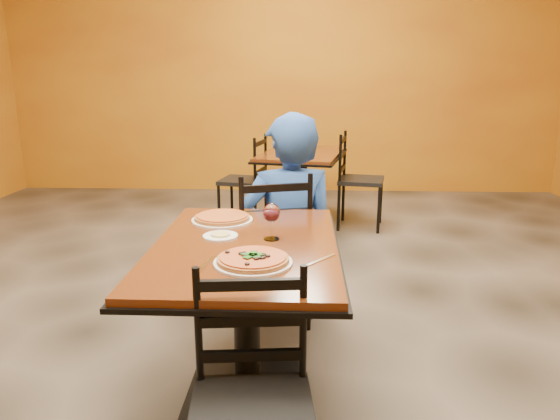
{
  "coord_description": "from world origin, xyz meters",
  "views": [
    {
      "loc": [
        0.24,
        -2.62,
        1.46
      ],
      "look_at": [
        0.14,
        -0.3,
        0.85
      ],
      "focal_mm": 32.59,
      "sensor_mm": 36.0,
      "label": 1
    }
  ],
  "objects_px": {
    "diner": "(289,214)",
    "pizza_main": "(253,259)",
    "table_main": "(246,284)",
    "table_second": "(302,172)",
    "side_plate": "(220,236)",
    "wine_glass": "(271,220)",
    "chair_main_far": "(269,247)",
    "chair_second_right": "(361,181)",
    "plate_main": "(253,263)",
    "pizza_far": "(222,217)",
    "chair_second_left": "(243,181)",
    "chair_main_near": "(252,415)",
    "plate_far": "(222,220)"
  },
  "relations": [
    {
      "from": "diner",
      "to": "pizza_main",
      "type": "relative_size",
      "value": 4.44
    },
    {
      "from": "table_main",
      "to": "table_second",
      "type": "xyz_separation_m",
      "value": [
        0.25,
        2.82,
        -0.01
      ]
    },
    {
      "from": "side_plate",
      "to": "wine_glass",
      "type": "height_order",
      "value": "wine_glass"
    },
    {
      "from": "chair_main_far",
      "to": "table_main",
      "type": "bearing_deg",
      "value": 70.32
    },
    {
      "from": "chair_second_right",
      "to": "pizza_main",
      "type": "bearing_deg",
      "value": 176.87
    },
    {
      "from": "diner",
      "to": "plate_main",
      "type": "distance_m",
      "value": 1.2
    },
    {
      "from": "table_main",
      "to": "table_second",
      "type": "distance_m",
      "value": 2.83
    },
    {
      "from": "chair_main_far",
      "to": "diner",
      "type": "bearing_deg",
      "value": -140.23
    },
    {
      "from": "pizza_far",
      "to": "chair_main_far",
      "type": "bearing_deg",
      "value": 63.29
    },
    {
      "from": "table_second",
      "to": "chair_main_far",
      "type": "relative_size",
      "value": 1.32
    },
    {
      "from": "chair_main_far",
      "to": "chair_second_left",
      "type": "height_order",
      "value": "chair_main_far"
    },
    {
      "from": "chair_second_left",
      "to": "table_second",
      "type": "bearing_deg",
      "value": 101.79
    },
    {
      "from": "table_main",
      "to": "wine_glass",
      "type": "relative_size",
      "value": 6.83
    },
    {
      "from": "plate_main",
      "to": "pizza_far",
      "type": "bearing_deg",
      "value": 109.55
    },
    {
      "from": "table_second",
      "to": "side_plate",
      "type": "relative_size",
      "value": 7.77
    },
    {
      "from": "table_second",
      "to": "chair_main_near",
      "type": "relative_size",
      "value": 1.44
    },
    {
      "from": "chair_main_far",
      "to": "pizza_far",
      "type": "height_order",
      "value": "chair_main_far"
    },
    {
      "from": "chair_second_right",
      "to": "plate_far",
      "type": "relative_size",
      "value": 3.03
    },
    {
      "from": "chair_main_near",
      "to": "chair_second_right",
      "type": "distance_m",
      "value": 3.64
    },
    {
      "from": "chair_main_near",
      "to": "pizza_main",
      "type": "xyz_separation_m",
      "value": [
        -0.04,
        0.49,
        0.34
      ]
    },
    {
      "from": "table_main",
      "to": "chair_second_left",
      "type": "distance_m",
      "value": 2.84
    },
    {
      "from": "chair_second_left",
      "to": "chair_main_near",
      "type": "bearing_deg",
      "value": 18.78
    },
    {
      "from": "table_main",
      "to": "chair_second_right",
      "type": "height_order",
      "value": "chair_second_right"
    },
    {
      "from": "chair_second_right",
      "to": "plate_far",
      "type": "bearing_deg",
      "value": 169.19
    },
    {
      "from": "chair_main_near",
      "to": "chair_second_right",
      "type": "xyz_separation_m",
      "value": [
        0.74,
        3.57,
        0.04
      ]
    },
    {
      "from": "chair_second_left",
      "to": "pizza_main",
      "type": "distance_m",
      "value": 3.11
    },
    {
      "from": "plate_far",
      "to": "chair_second_left",
      "type": "bearing_deg",
      "value": 94.28
    },
    {
      "from": "chair_second_right",
      "to": "plate_main",
      "type": "height_order",
      "value": "chair_second_right"
    },
    {
      "from": "plate_far",
      "to": "pizza_far",
      "type": "relative_size",
      "value": 1.11
    },
    {
      "from": "table_second",
      "to": "chair_second_right",
      "type": "relative_size",
      "value": 1.33
    },
    {
      "from": "chair_second_right",
      "to": "side_plate",
      "type": "xyz_separation_m",
      "value": [
        -0.96,
        -2.74,
        0.29
      ]
    },
    {
      "from": "pizza_main",
      "to": "chair_second_right",
      "type": "bearing_deg",
      "value": 75.84
    },
    {
      "from": "chair_main_near",
      "to": "wine_glass",
      "type": "height_order",
      "value": "wine_glass"
    },
    {
      "from": "chair_main_far",
      "to": "chair_second_left",
      "type": "distance_m",
      "value": 2.09
    },
    {
      "from": "plate_main",
      "to": "plate_far",
      "type": "relative_size",
      "value": 1.0
    },
    {
      "from": "table_main",
      "to": "chair_main_near",
      "type": "distance_m",
      "value": 0.76
    },
    {
      "from": "table_main",
      "to": "table_second",
      "type": "height_order",
      "value": "same"
    },
    {
      "from": "table_second",
      "to": "plate_far",
      "type": "bearing_deg",
      "value": -99.26
    },
    {
      "from": "chair_main_far",
      "to": "pizza_far",
      "type": "xyz_separation_m",
      "value": [
        -0.21,
        -0.42,
        0.3
      ]
    },
    {
      "from": "chair_main_near",
      "to": "diner",
      "type": "bearing_deg",
      "value": 81.88
    },
    {
      "from": "table_main",
      "to": "wine_glass",
      "type": "xyz_separation_m",
      "value": [
        0.11,
        0.06,
        0.28
      ]
    },
    {
      "from": "chair_main_near",
      "to": "chair_second_left",
      "type": "relative_size",
      "value": 0.95
    },
    {
      "from": "table_second",
      "to": "plate_far",
      "type": "height_order",
      "value": "plate_far"
    },
    {
      "from": "table_second",
      "to": "pizza_far",
      "type": "distance_m",
      "value": 2.51
    },
    {
      "from": "chair_main_far",
      "to": "chair_main_near",
      "type": "bearing_deg",
      "value": 76.0
    },
    {
      "from": "table_second",
      "to": "diner",
      "type": "relative_size",
      "value": 0.99
    },
    {
      "from": "chair_main_near",
      "to": "chair_main_far",
      "type": "relative_size",
      "value": 0.91
    },
    {
      "from": "plate_far",
      "to": "pizza_far",
      "type": "distance_m",
      "value": 0.02
    },
    {
      "from": "chair_main_near",
      "to": "table_main",
      "type": "bearing_deg",
      "value": 91.74
    },
    {
      "from": "diner",
      "to": "wine_glass",
      "type": "xyz_separation_m",
      "value": [
        -0.06,
        -0.88,
        0.21
      ]
    }
  ]
}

